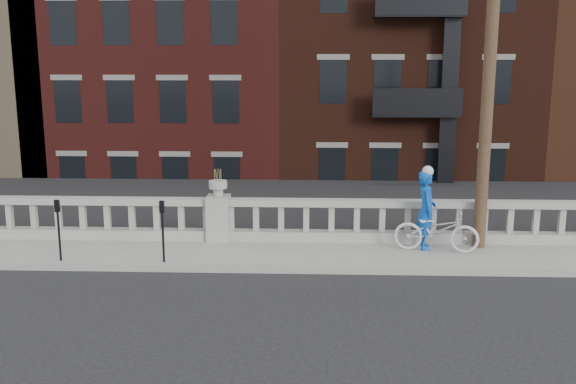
% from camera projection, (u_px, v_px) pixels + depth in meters
% --- Properties ---
extents(ground, '(120.00, 120.00, 0.00)m').
position_uv_depth(ground, '(189.00, 306.00, 11.85)').
color(ground, black).
rests_on(ground, ground).
extents(sidewalk, '(32.00, 2.20, 0.15)m').
position_uv_depth(sidewalk, '(213.00, 254.00, 14.77)').
color(sidewalk, gray).
rests_on(sidewalk, ground).
extents(balustrade, '(28.00, 0.34, 1.03)m').
position_uv_depth(balustrade, '(219.00, 220.00, 15.59)').
color(balustrade, gray).
rests_on(balustrade, sidewalk).
extents(planter_pedestal, '(0.55, 0.55, 1.76)m').
position_uv_depth(planter_pedestal, '(219.00, 213.00, 15.55)').
color(planter_pedestal, gray).
rests_on(planter_pedestal, sidewalk).
extents(lower_level, '(80.00, 44.00, 20.80)m').
position_uv_depth(lower_level, '(281.00, 96.00, 33.87)').
color(lower_level, '#605E59').
rests_on(lower_level, ground).
extents(utility_pole, '(1.60, 0.28, 10.00)m').
position_uv_depth(utility_pole, '(492.00, 24.00, 14.09)').
color(utility_pole, '#422D1E').
rests_on(utility_pole, sidewalk).
extents(parking_meter_b, '(0.10, 0.09, 1.36)m').
position_uv_depth(parking_meter_b, '(58.00, 223.00, 13.88)').
color(parking_meter_b, black).
rests_on(parking_meter_b, sidewalk).
extents(parking_meter_c, '(0.10, 0.09, 1.36)m').
position_uv_depth(parking_meter_c, '(163.00, 224.00, 13.80)').
color(parking_meter_c, black).
rests_on(parking_meter_c, sidewalk).
extents(bicycle, '(2.00, 0.99, 1.00)m').
position_uv_depth(bicycle, '(436.00, 230.00, 14.66)').
color(bicycle, silver).
rests_on(bicycle, sidewalk).
extents(cyclist, '(0.47, 0.69, 1.84)m').
position_uv_depth(cyclist, '(426.00, 210.00, 14.80)').
color(cyclist, '#0C4DBA').
rests_on(cyclist, sidewalk).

